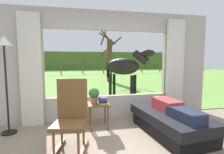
# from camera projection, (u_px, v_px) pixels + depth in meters

# --- Properties ---
(back_wall_with_window) EXTENTS (5.20, 0.12, 2.55)m
(back_wall_with_window) POSITION_uv_depth(u_px,v_px,m) (108.00, 67.00, 4.20)
(back_wall_with_window) COLOR #ADA599
(back_wall_with_window) RESTS_ON ground_plane
(curtain_panel_left) EXTENTS (0.44, 0.10, 2.40)m
(curtain_panel_left) POSITION_uv_depth(u_px,v_px,m) (31.00, 70.00, 3.71)
(curtain_panel_left) COLOR beige
(curtain_panel_left) RESTS_ON ground_plane
(curtain_panel_right) EXTENTS (0.44, 0.10, 2.40)m
(curtain_panel_right) POSITION_uv_depth(u_px,v_px,m) (175.00, 68.00, 4.42)
(curtain_panel_right) COLOR beige
(curtain_panel_right) RESTS_ON ground_plane
(outdoor_pasture_lawn) EXTENTS (36.00, 21.68, 0.02)m
(outdoor_pasture_lawn) POSITION_uv_depth(u_px,v_px,m) (84.00, 76.00, 14.92)
(outdoor_pasture_lawn) COLOR olive
(outdoor_pasture_lawn) RESTS_ON ground_plane
(distant_hill_ridge) EXTENTS (36.00, 2.00, 2.40)m
(distant_hill_ridge) POSITION_uv_depth(u_px,v_px,m) (80.00, 61.00, 24.37)
(distant_hill_ridge) COLOR #4F6D2E
(distant_hill_ridge) RESTS_ON ground_plane
(recliner_sofa) EXTENTS (1.07, 1.78, 0.42)m
(recliner_sofa) POSITION_uv_depth(u_px,v_px,m) (170.00, 123.00, 3.37)
(recliner_sofa) COLOR black
(recliner_sofa) RESTS_ON ground_plane
(reclining_person) EXTENTS (0.40, 1.44, 0.22)m
(reclining_person) POSITION_uv_depth(u_px,v_px,m) (172.00, 108.00, 3.29)
(reclining_person) COLOR #B23338
(reclining_person) RESTS_ON recliner_sofa
(rocking_chair) EXTENTS (0.62, 0.77, 1.12)m
(rocking_chair) POSITION_uv_depth(u_px,v_px,m) (71.00, 116.00, 2.76)
(rocking_chair) COLOR brown
(rocking_chair) RESTS_ON ground_plane
(side_table) EXTENTS (0.44, 0.44, 0.52)m
(side_table) POSITION_uv_depth(u_px,v_px,m) (98.00, 108.00, 3.64)
(side_table) COLOR brown
(side_table) RESTS_ON ground_plane
(potted_plant) EXTENTS (0.22, 0.22, 0.32)m
(potted_plant) POSITION_uv_depth(u_px,v_px,m) (94.00, 94.00, 3.65)
(potted_plant) COLOR #9E6042
(potted_plant) RESTS_ON side_table
(book_stack) EXTENTS (0.19, 0.15, 0.14)m
(book_stack) POSITION_uv_depth(u_px,v_px,m) (103.00, 101.00, 3.58)
(book_stack) COLOR beige
(book_stack) RESTS_ON side_table
(floor_lamp_left) EXTENTS (0.32, 0.32, 1.86)m
(floor_lamp_left) POSITION_uv_depth(u_px,v_px,m) (4.00, 55.00, 3.25)
(floor_lamp_left) COLOR black
(floor_lamp_left) RESTS_ON ground_plane
(horse) EXTENTS (1.62, 1.42, 1.73)m
(horse) POSITION_uv_depth(u_px,v_px,m) (125.00, 67.00, 6.29)
(horse) COLOR black
(horse) RESTS_ON outdoor_pasture_lawn
(pasture_tree) EXTENTS (1.39, 1.39, 3.22)m
(pasture_tree) POSITION_uv_depth(u_px,v_px,m) (109.00, 58.00, 10.84)
(pasture_tree) COLOR #4C3823
(pasture_tree) RESTS_ON outdoor_pasture_lawn
(pasture_fence_line) EXTENTS (16.10, 0.10, 1.10)m
(pasture_fence_line) POSITION_uv_depth(u_px,v_px,m) (83.00, 66.00, 16.64)
(pasture_fence_line) COLOR brown
(pasture_fence_line) RESTS_ON outdoor_pasture_lawn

